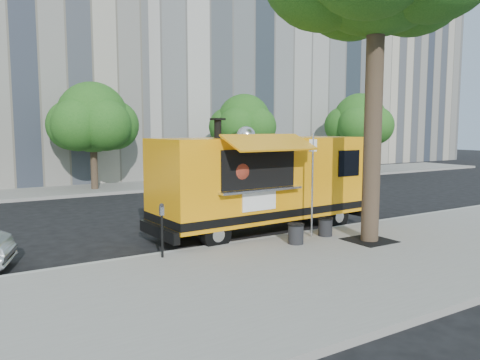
% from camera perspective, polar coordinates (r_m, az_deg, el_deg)
% --- Properties ---
extents(ground, '(120.00, 120.00, 0.00)m').
position_cam_1_polar(ground, '(14.25, -0.20, -7.01)').
color(ground, black).
rests_on(ground, ground).
extents(sidewalk, '(60.00, 6.00, 0.15)m').
position_cam_1_polar(sidewalk, '(11.13, 10.80, -10.55)').
color(sidewalk, gray).
rests_on(sidewalk, ground).
extents(curb, '(60.00, 0.14, 0.16)m').
position_cam_1_polar(curb, '(13.47, 1.88, -7.47)').
color(curb, '#999993').
rests_on(curb, ground).
extents(far_sidewalk, '(60.00, 5.00, 0.15)m').
position_cam_1_polar(far_sidewalk, '(26.53, -15.60, -0.86)').
color(far_sidewalk, gray).
rests_on(far_sidewalk, ground).
extents(building_mid, '(20.00, 14.00, 20.00)m').
position_cam_1_polar(building_mid, '(40.35, -2.82, 15.90)').
color(building_mid, '#AEAAA2').
rests_on(building_mid, ground).
extents(building_right, '(16.00, 12.00, 16.00)m').
position_cam_1_polar(building_right, '(51.89, 14.67, 11.33)').
color(building_right, '#B4AA96').
rests_on(building_right, ground).
extents(tree_well, '(1.20, 1.20, 0.02)m').
position_cam_1_polar(tree_well, '(13.71, 15.49, -7.11)').
color(tree_well, black).
rests_on(tree_well, sidewalk).
extents(far_tree_b, '(3.60, 3.60, 5.50)m').
position_cam_1_polar(far_tree_b, '(25.31, -17.54, 7.27)').
color(far_tree_b, '#33261C').
rests_on(far_tree_b, far_sidewalk).
extents(far_tree_c, '(3.24, 3.24, 5.21)m').
position_cam_1_polar(far_tree_c, '(28.62, 0.51, 7.19)').
color(far_tree_c, '#33261C').
rests_on(far_tree_c, far_sidewalk).
extents(far_tree_d, '(3.78, 3.78, 5.64)m').
position_cam_1_polar(far_tree_d, '(35.12, 14.38, 7.11)').
color(far_tree_d, '#33261C').
rests_on(far_tree_d, far_sidewalk).
extents(sign_post, '(0.28, 0.06, 3.00)m').
position_cam_1_polar(sign_post, '(13.59, 8.81, 0.18)').
color(sign_post, silver).
rests_on(sign_post, sidewalk).
extents(parking_meter, '(0.11, 0.11, 1.33)m').
position_cam_1_polar(parking_meter, '(11.53, -9.50, -5.29)').
color(parking_meter, black).
rests_on(parking_meter, sidewalk).
extents(food_truck, '(7.29, 3.60, 3.55)m').
position_cam_1_polar(food_truck, '(14.59, 2.53, -0.03)').
color(food_truck, '#FF9E0D').
rests_on(food_truck, ground).
extents(trash_bin_left, '(0.46, 0.46, 0.55)m').
position_cam_1_polar(trash_bin_left, '(12.90, 6.82, -6.43)').
color(trash_bin_left, black).
rests_on(trash_bin_left, sidewalk).
extents(trash_bin_right, '(0.45, 0.45, 0.53)m').
position_cam_1_polar(trash_bin_right, '(13.97, 10.36, -5.55)').
color(trash_bin_right, black).
rests_on(trash_bin_right, sidewalk).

